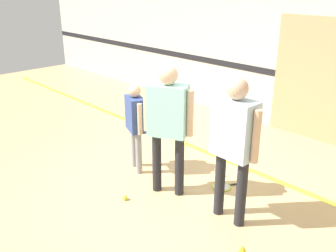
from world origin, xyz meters
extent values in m
plane|color=tan|center=(0.00, 0.00, 0.00)|extent=(16.00, 16.00, 0.00)
cube|color=beige|center=(0.00, 3.22, 1.60)|extent=(16.00, 0.06, 3.20)
cube|color=black|center=(0.00, 3.19, 1.02)|extent=(16.00, 0.01, 0.12)
cube|color=yellow|center=(0.00, 1.36, 0.00)|extent=(14.40, 0.10, 0.01)
cylinder|color=#232328|center=(0.04, 0.00, 0.41)|extent=(0.12, 0.12, 0.82)
cylinder|color=#232328|center=(0.32, 0.14, 0.41)|extent=(0.12, 0.12, 0.82)
cube|color=#99D8D1|center=(0.18, 0.07, 1.14)|extent=(0.54, 0.45, 0.65)
sphere|color=#DBAD89|center=(0.18, 0.07, 1.58)|extent=(0.24, 0.24, 0.24)
cylinder|color=#DBAD89|center=(-0.07, -0.06, 1.13)|extent=(0.09, 0.09, 0.58)
cylinder|color=#DBAD89|center=(0.43, 0.20, 1.13)|extent=(0.09, 0.09, 0.58)
cylinder|color=gray|center=(-0.71, 0.22, 0.31)|extent=(0.09, 0.09, 0.62)
cylinder|color=gray|center=(-0.49, 0.13, 0.31)|extent=(0.09, 0.09, 0.62)
cube|color=#334784|center=(-0.60, 0.18, 0.87)|extent=(0.41, 0.32, 0.49)
sphere|color=#DBAD89|center=(-0.60, 0.18, 1.21)|extent=(0.18, 0.18, 0.18)
cylinder|color=#DBAD89|center=(-0.80, 0.26, 0.86)|extent=(0.07, 0.07, 0.44)
cylinder|color=#DBAD89|center=(-0.40, 0.09, 0.86)|extent=(0.07, 0.07, 0.44)
cylinder|color=#232328|center=(1.26, 0.16, 0.41)|extent=(0.12, 0.12, 0.82)
cylinder|color=#232328|center=(0.95, 0.17, 0.41)|extent=(0.12, 0.12, 0.82)
cube|color=silver|center=(1.10, 0.17, 1.14)|extent=(0.48, 0.28, 0.65)
sphere|color=#DBAD89|center=(1.10, 0.17, 1.59)|extent=(0.24, 0.24, 0.24)
cylinder|color=#DBAD89|center=(1.39, 0.16, 1.13)|extent=(0.09, 0.09, 0.58)
cylinder|color=#DBAD89|center=(0.82, 0.18, 1.13)|extent=(0.09, 0.09, 0.58)
torus|color=#C6D838|center=(0.60, 0.67, 0.01)|extent=(0.35, 0.35, 0.02)
cylinder|color=silver|center=(0.60, 0.67, 0.01)|extent=(0.22, 0.22, 0.01)
cylinder|color=black|center=(0.70, 0.87, 0.01)|extent=(0.11, 0.19, 0.02)
sphere|color=black|center=(0.75, 0.96, 0.01)|extent=(0.03, 0.03, 0.03)
sphere|color=#CCE038|center=(-0.05, -0.47, 0.03)|extent=(0.07, 0.07, 0.07)
sphere|color=#CCE038|center=(0.42, 0.90, 0.03)|extent=(0.07, 0.07, 0.07)
camera|label=1|loc=(3.29, -2.93, 2.63)|focal=40.00mm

